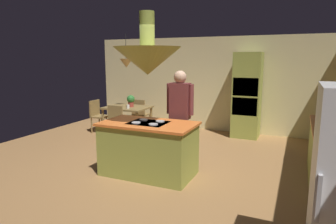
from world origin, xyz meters
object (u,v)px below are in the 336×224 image
person_at_island (180,111)px  chair_by_back_wall (140,112)px  chair_facing_island (113,121)px  potted_plant_on_table (131,100)px  dining_table (127,111)px  kitchen_island (149,148)px  microwave_on_counter (332,113)px  oven_tower (247,95)px  chair_at_corner (98,114)px  cup_on_table (128,107)px

person_at_island → chair_by_back_wall: size_ratio=2.02×
chair_facing_island → potted_plant_on_table: potted_plant_on_table is taller
dining_table → person_at_island: person_at_island is taller
kitchen_island → person_at_island: person_at_island is taller
chair_by_back_wall → microwave_on_counter: microwave_on_counter is taller
chair_facing_island → person_at_island: bearing=-19.9°
dining_table → person_at_island: size_ratio=0.63×
oven_tower → potted_plant_on_table: bearing=-157.7°
person_at_island → chair_at_corner: 3.27m
person_at_island → chair_facing_island: person_at_island is taller
chair_facing_island → potted_plant_on_table: (0.09, 0.69, 0.42)m
person_at_island → oven_tower: bearing=72.1°
chair_by_back_wall → cup_on_table: chair_by_back_wall is taller
dining_table → potted_plant_on_table: bearing=19.5°
microwave_on_counter → person_at_island: bearing=-164.5°
kitchen_island → potted_plant_on_table: size_ratio=5.32×
chair_by_back_wall → microwave_on_counter: size_ratio=1.89×
chair_facing_island → potted_plant_on_table: 0.82m
chair_facing_island → kitchen_island: bearing=-40.3°
person_at_island → microwave_on_counter: bearing=15.5°
chair_by_back_wall → cup_on_table: 0.94m
microwave_on_counter → dining_table: bearing=171.6°
person_at_island → cup_on_table: 2.18m
kitchen_island → chair_at_corner: 3.37m
chair_facing_island → microwave_on_counter: 4.57m
chair_by_back_wall → microwave_on_counter: 4.76m
chair_facing_island → microwave_on_counter: bearing=-0.1°
kitchen_island → potted_plant_on_table: bearing=127.1°
cup_on_table → chair_facing_island: bearing=-109.5°
chair_at_corner → potted_plant_on_table: (1.02, 0.03, 0.42)m
oven_tower → potted_plant_on_table: size_ratio=7.09×
chair_by_back_wall → chair_facing_island: bearing=90.0°
person_at_island → chair_at_corner: bearing=154.7°
person_at_island → potted_plant_on_table: (-1.90, 1.41, -0.09)m
oven_tower → microwave_on_counter: oven_tower is taller
cup_on_table → microwave_on_counter: (4.38, -0.45, 0.24)m
chair_facing_island → potted_plant_on_table: bearing=82.7°
oven_tower → cup_on_table: bearing=-152.7°
cup_on_table → microwave_on_counter: size_ratio=0.20×
dining_table → person_at_island: 2.44m
kitchen_island → dining_table: (-1.70, 2.10, 0.20)m
oven_tower → cup_on_table: size_ratio=23.65×
person_at_island → chair_by_back_wall: 2.89m
person_at_island → microwave_on_counter: size_ratio=3.82×
oven_tower → chair_at_corner: size_ratio=2.45×
chair_at_corner → cup_on_table: 1.15m
chair_at_corner → cup_on_table: size_ratio=9.67×
kitchen_island → cup_on_table: 2.46m
chair_facing_island → potted_plant_on_table: size_ratio=2.90×
kitchen_island → dining_table: size_ratio=1.45×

